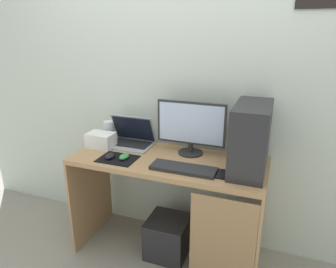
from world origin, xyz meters
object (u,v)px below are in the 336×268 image
mouse_right (110,156)px  subwoofer (168,237)px  monitor (191,127)px  cell_phone (221,174)px  laptop (131,139)px  pc_tower (251,138)px  speaker (109,131)px  projector (101,140)px  mouse_left (124,156)px  keyboard (183,169)px

mouse_right → subwoofer: bearing=18.1°
monitor → cell_phone: monitor is taller
laptop → cell_phone: bearing=-19.7°
cell_phone → subwoofer: bearing=165.9°
subwoofer → laptop: bearing=154.8°
pc_tower → speaker: pc_tower is taller
projector → cell_phone: size_ratio=1.54×
subwoofer → speaker: bearing=160.3°
monitor → cell_phone: size_ratio=3.78×
pc_tower → speaker: 1.13m
mouse_left → keyboard: bearing=-2.6°
keyboard → subwoofer: bearing=141.5°
pc_tower → mouse_right: bearing=-169.9°
projector → cell_phone: bearing=-8.6°
laptop → speaker: 0.21m
laptop → mouse_right: 0.30m
speaker → subwoofer: 0.94m
mouse_right → cell_phone: mouse_right is taller
keyboard → mouse_left: bearing=177.4°
mouse_left → cell_phone: 0.67m
projector → speaker: bearing=97.1°
monitor → speaker: (-0.69, 0.05, -0.12)m
laptop → mouse_right: (-0.01, -0.30, -0.02)m
laptop → keyboard: (0.52, -0.29, -0.03)m
keyboard → cell_phone: keyboard is taller
keyboard → subwoofer: (-0.15, 0.12, -0.64)m
projector → mouse_left: 0.31m
laptop → projector: 0.23m
mouse_left → cell_phone: mouse_left is taller
cell_phone → projector: bearing=171.4°
mouse_left → mouse_right: 0.10m
speaker → mouse_left: 0.43m
monitor → laptop: (-0.48, 0.02, -0.15)m
pc_tower → projector: (-1.09, 0.01, -0.16)m
speaker → mouse_right: (0.20, -0.33, -0.06)m
mouse_left → subwoofer: (0.28, 0.10, -0.65)m
monitor → keyboard: (0.04, -0.28, -0.19)m
pc_tower → speaker: size_ratio=2.88×
mouse_right → cell_phone: size_ratio=0.74×
monitor → subwoofer: (-0.11, -0.16, -0.83)m
keyboard → subwoofer: keyboard is taller
mouse_left → mouse_right: same height
projector → subwoofer: (0.56, -0.05, -0.69)m
keyboard → cell_phone: (0.24, 0.02, -0.01)m
speaker → projector: 0.16m
monitor → subwoofer: 0.85m
mouse_left → subwoofer: bearing=19.2°
pc_tower → cell_phone: size_ratio=3.49×
monitor → mouse_left: 0.50m
projector → mouse_left: bearing=-27.9°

